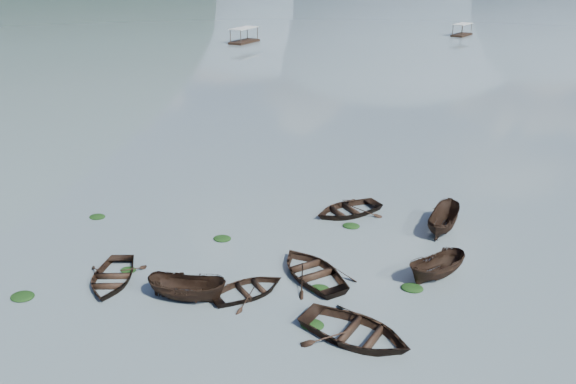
% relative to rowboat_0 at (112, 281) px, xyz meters
% --- Properties ---
extents(ground_plane, '(2400.00, 2400.00, 0.00)m').
position_rel_rowboat_0_xyz_m(ground_plane, '(6.96, -3.00, 0.00)').
color(ground_plane, slate).
extents(rowboat_0, '(4.08, 4.93, 0.89)m').
position_rel_rowboat_0_xyz_m(rowboat_0, '(0.00, 0.00, 0.00)').
color(rowboat_0, black).
rests_on(rowboat_0, ground).
extents(rowboat_1, '(4.64, 4.67, 0.80)m').
position_rel_rowboat_0_xyz_m(rowboat_1, '(7.09, 0.68, 0.00)').
color(rowboat_1, black).
rests_on(rowboat_1, ground).
extents(rowboat_2, '(4.03, 1.66, 1.53)m').
position_rel_rowboat_0_xyz_m(rowboat_2, '(4.42, -0.53, 0.00)').
color(rowboat_2, black).
rests_on(rowboat_2, ground).
extents(rowboat_3, '(5.81, 5.85, 1.00)m').
position_rel_rowboat_0_xyz_m(rowboat_3, '(9.82, 3.06, 0.00)').
color(rowboat_3, black).
rests_on(rowboat_3, ground).
extents(rowboat_4, '(5.92, 5.00, 1.05)m').
position_rel_rowboat_0_xyz_m(rowboat_4, '(12.66, -1.48, 0.00)').
color(rowboat_4, black).
rests_on(rowboat_4, ground).
extents(rowboat_5, '(3.56, 3.80, 1.46)m').
position_rel_rowboat_0_xyz_m(rowboat_5, '(16.03, 4.49, 0.00)').
color(rowboat_5, black).
rests_on(rowboat_5, ground).
extents(rowboat_7, '(5.61, 5.54, 0.95)m').
position_rel_rowboat_0_xyz_m(rowboat_7, '(10.39, 11.12, 0.00)').
color(rowboat_7, black).
rests_on(rowboat_7, ground).
extents(rowboat_8, '(2.41, 4.31, 1.57)m').
position_rel_rowboat_0_xyz_m(rowboat_8, '(16.28, 10.21, 0.00)').
color(rowboat_8, black).
rests_on(rowboat_8, ground).
extents(weed_clump_0, '(1.19, 0.97, 0.26)m').
position_rel_rowboat_0_xyz_m(weed_clump_0, '(-3.43, -2.41, 0.00)').
color(weed_clump_0, black).
rests_on(weed_clump_0, ground).
extents(weed_clump_1, '(0.86, 0.68, 0.19)m').
position_rel_rowboat_0_xyz_m(weed_clump_1, '(0.27, 1.16, 0.00)').
color(weed_clump_1, black).
rests_on(weed_clump_1, ground).
extents(weed_clump_2, '(1.10, 0.88, 0.24)m').
position_rel_rowboat_0_xyz_m(weed_clump_2, '(10.69, -1.09, 0.00)').
color(weed_clump_2, black).
rests_on(weed_clump_2, ground).
extents(weed_clump_3, '(1.02, 0.86, 0.23)m').
position_rel_rowboat_0_xyz_m(weed_clump_3, '(10.43, 1.86, 0.00)').
color(weed_clump_3, black).
rests_on(weed_clump_3, ground).
extents(weed_clump_4, '(1.12, 0.89, 0.23)m').
position_rel_rowboat_0_xyz_m(weed_clump_4, '(14.88, 3.10, 0.00)').
color(weed_clump_4, black).
rests_on(weed_clump_4, ground).
extents(weed_clump_5, '(1.04, 0.84, 0.22)m').
position_rel_rowboat_0_xyz_m(weed_clump_5, '(-4.91, 6.53, 0.00)').
color(weed_clump_5, black).
rests_on(weed_clump_5, ground).
extents(weed_clump_6, '(1.06, 0.89, 0.22)m').
position_rel_rowboat_0_xyz_m(weed_clump_6, '(3.82, 5.73, 0.00)').
color(weed_clump_6, black).
rests_on(weed_clump_6, ground).
extents(weed_clump_7, '(1.06, 0.85, 0.23)m').
position_rel_rowboat_0_xyz_m(weed_clump_7, '(10.90, 9.26, 0.00)').
color(weed_clump_7, black).
rests_on(weed_clump_7, ground).
extents(pontoon_left, '(4.38, 7.34, 2.63)m').
position_rel_rowboat_0_xyz_m(pontoon_left, '(-20.30, 81.61, 0.00)').
color(pontoon_left, black).
rests_on(pontoon_left, ground).
extents(pontoon_centre, '(4.54, 6.42, 2.27)m').
position_rel_rowboat_0_xyz_m(pontoon_centre, '(19.77, 102.27, 0.00)').
color(pontoon_centre, black).
rests_on(pontoon_centre, ground).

